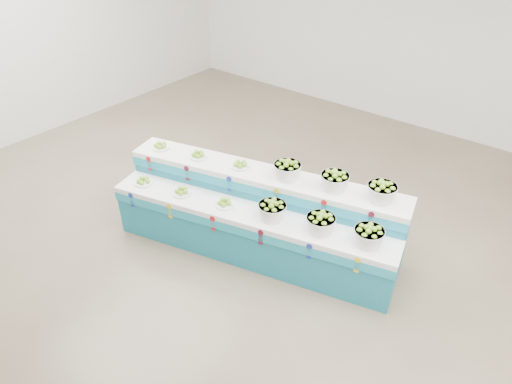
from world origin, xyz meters
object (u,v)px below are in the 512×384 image
Objects in this scene: display_stand at (256,216)px; basket_lower_left at (272,210)px; plate_upper_mid at (198,154)px; basket_upper_right at (382,192)px.

basket_lower_left is at bearing -36.05° from display_stand.
plate_upper_mid is (-1.31, 0.14, 0.23)m from basket_lower_left.
basket_lower_left is (0.36, -0.15, 0.33)m from display_stand.
basket_upper_right reaches higher than basket_lower_left.
plate_upper_mid is 2.37m from basket_upper_right.
display_stand is at bearing 0.17° from plate_upper_mid.
basket_lower_left is 1.34m from plate_upper_mid.
basket_upper_right is at bearing 8.91° from display_stand.
display_stand is 0.50m from basket_lower_left.
basket_upper_right is (2.30, 0.57, 0.07)m from plate_upper_mid.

